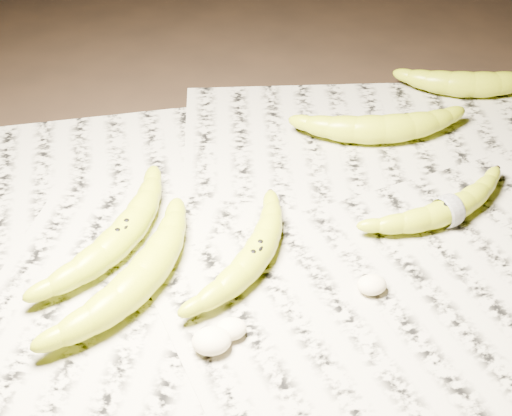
{
  "coord_description": "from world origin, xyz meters",
  "views": [
    {
      "loc": [
        -0.11,
        -0.58,
        0.56
      ],
      "look_at": [
        -0.01,
        0.03,
        0.05
      ],
      "focal_mm": 50.0,
      "sensor_mm": 36.0,
      "label": 1
    }
  ],
  "objects": [
    {
      "name": "flesh_chunk_c",
      "position": [
        0.09,
        -0.07,
        0.02
      ],
      "size": [
        0.03,
        0.03,
        0.02
      ],
      "primitive_type": "ellipsoid",
      "color": "#F4E4BD",
      "rests_on": "newspaper_patch"
    },
    {
      "name": "measuring_tape",
      "position": [
        0.21,
        0.03,
        0.02
      ],
      "size": [
        0.02,
        0.04,
        0.04
      ],
      "primitive_type": "torus",
      "rotation": [
        0.0,
        1.57,
        0.37
      ],
      "color": "white",
      "rests_on": "newspaper_patch"
    },
    {
      "name": "banana_left_b",
      "position": [
        -0.15,
        -0.04,
        0.03
      ],
      "size": [
        0.18,
        0.21,
        0.04
      ],
      "primitive_type": null,
      "rotation": [
        0.0,
        0.0,
        0.92
      ],
      "color": "#BBC218",
      "rests_on": "newspaper_patch"
    },
    {
      "name": "banana_upper_a",
      "position": [
        0.19,
        0.2,
        0.03
      ],
      "size": [
        0.21,
        0.08,
        0.04
      ],
      "primitive_type": null,
      "rotation": [
        0.0,
        0.0,
        -0.06
      ],
      "color": "#BBC218",
      "rests_on": "newspaper_patch"
    },
    {
      "name": "banana_taped",
      "position": [
        0.21,
        0.03,
        0.02
      ],
      "size": [
        0.2,
        0.12,
        0.03
      ],
      "primitive_type": null,
      "rotation": [
        0.0,
        0.0,
        0.37
      ],
      "color": "#BBC218",
      "rests_on": "newspaper_patch"
    },
    {
      "name": "banana_center",
      "position": [
        -0.02,
        -0.02,
        0.03
      ],
      "size": [
        0.15,
        0.18,
        0.03
      ],
      "primitive_type": null,
      "rotation": [
        0.0,
        0.0,
        0.96
      ],
      "color": "#BBC218",
      "rests_on": "newspaper_patch"
    },
    {
      "name": "ground",
      "position": [
        0.0,
        0.0,
        0.0
      ],
      "size": [
        3.0,
        3.0,
        0.0
      ],
      "primitive_type": "plane",
      "color": "black",
      "rests_on": "ground"
    },
    {
      "name": "flesh_chunk_a",
      "position": [
        -0.08,
        -0.12,
        0.02
      ],
      "size": [
        0.04,
        0.03,
        0.02
      ],
      "primitive_type": "ellipsoid",
      "color": "#F4E4BD",
      "rests_on": "newspaper_patch"
    },
    {
      "name": "banana_left_a",
      "position": [
        -0.17,
        0.04,
        0.03
      ],
      "size": [
        0.17,
        0.21,
        0.04
      ],
      "primitive_type": null,
      "rotation": [
        0.0,
        0.0,
        0.96
      ],
      "color": "#BBC218",
      "rests_on": "newspaper_patch"
    },
    {
      "name": "banana_upper_b",
      "position": [
        0.35,
        0.3,
        0.03
      ],
      "size": [
        0.2,
        0.1,
        0.04
      ],
      "primitive_type": null,
      "rotation": [
        0.0,
        0.0,
        -0.18
      ],
      "color": "#BBC218",
      "rests_on": "newspaper_patch"
    },
    {
      "name": "newspaper_patch",
      "position": [
        0.02,
        0.02,
        0.0
      ],
      "size": [
        0.9,
        0.7,
        0.01
      ],
      "primitive_type": "cube",
      "color": "#ACA893",
      "rests_on": "ground"
    },
    {
      "name": "flesh_chunk_b",
      "position": [
        -0.06,
        -0.11,
        0.02
      ],
      "size": [
        0.03,
        0.03,
        0.02
      ],
      "primitive_type": "ellipsoid",
      "color": "#F4E4BD",
      "rests_on": "newspaper_patch"
    }
  ]
}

